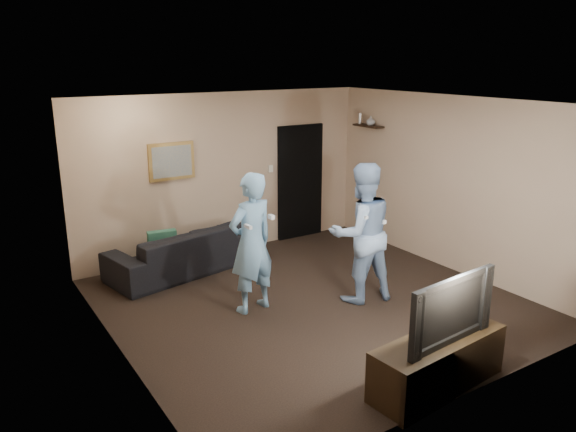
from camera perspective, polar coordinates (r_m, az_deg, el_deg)
ground at (r=7.49m, az=2.50°, el=-8.81°), size 5.00×5.00×0.00m
ceiling at (r=6.83m, az=2.76°, el=11.43°), size 5.00×5.00×0.04m
wall_back at (r=9.15m, az=-6.44°, el=4.27°), size 5.00×0.04×2.60m
wall_front at (r=5.31m, az=18.41°, el=-5.14°), size 5.00×0.04×2.60m
wall_left at (r=6.02m, az=-17.25°, el=-2.53°), size 0.04×5.00×2.60m
wall_right at (r=8.69m, az=16.25°, el=3.12°), size 0.04×5.00×2.60m
sofa at (r=8.58m, az=-10.54°, el=-3.40°), size 2.41×1.32×0.67m
throw_pillow at (r=8.42m, az=-12.63°, el=-2.83°), size 0.43×0.19×0.41m
painting_frame at (r=8.72m, az=-11.75°, el=5.47°), size 0.72×0.05×0.57m
painting_canvas at (r=8.69m, az=-11.69°, el=5.44°), size 0.62×0.01×0.47m
doorway at (r=9.90m, az=1.25°, el=3.48°), size 0.90×0.06×2.00m
light_switch at (r=9.52m, az=-1.77°, el=4.83°), size 0.08×0.02×0.12m
wall_shelf at (r=9.77m, az=8.15°, el=9.05°), size 0.20×0.60×0.03m
shelf_vase at (r=9.71m, az=8.40°, el=9.56°), size 0.18×0.18×0.16m
shelf_figurine at (r=9.92m, az=7.33°, el=9.80°), size 0.06×0.06×0.18m
tv_console at (r=5.84m, az=14.98°, el=-14.27°), size 1.55×0.62×0.54m
television at (r=5.56m, az=15.42°, el=-8.89°), size 1.16×0.25×0.66m
wii_player_left at (r=6.99m, az=-3.74°, el=-2.76°), size 0.72×0.56×1.79m
wii_player_right at (r=7.35m, az=7.44°, el=-1.71°), size 1.01×0.85×1.85m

